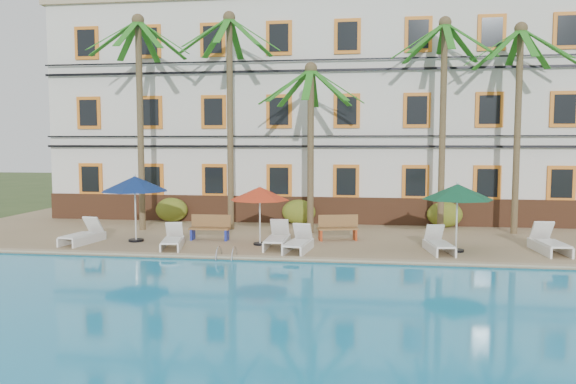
# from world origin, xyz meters

# --- Properties ---
(ground) EXTENTS (100.00, 100.00, 0.00)m
(ground) POSITION_xyz_m (0.00, 0.00, 0.00)
(ground) COLOR #384C23
(ground) RESTS_ON ground
(pool_deck) EXTENTS (30.00, 12.00, 0.25)m
(pool_deck) POSITION_xyz_m (0.00, 5.00, 0.12)
(pool_deck) COLOR tan
(pool_deck) RESTS_ON ground
(swimming_pool) EXTENTS (26.00, 12.00, 0.20)m
(swimming_pool) POSITION_xyz_m (0.00, -7.00, 0.10)
(swimming_pool) COLOR #1A92C9
(swimming_pool) RESTS_ON ground
(pool_coping) EXTENTS (30.00, 0.35, 0.06)m
(pool_coping) POSITION_xyz_m (0.00, -0.90, 0.28)
(pool_coping) COLOR tan
(pool_coping) RESTS_ON pool_deck
(hotel_building) EXTENTS (25.40, 6.44, 10.22)m
(hotel_building) POSITION_xyz_m (0.00, 9.98, 5.37)
(hotel_building) COLOR silver
(hotel_building) RESTS_ON pool_deck
(palm_a) EXTENTS (4.20, 4.20, 8.78)m
(palm_a) POSITION_xyz_m (-6.80, 4.11, 5.82)
(palm_a) COLOR brown
(palm_a) RESTS_ON pool_deck
(palm_b) EXTENTS (4.20, 4.20, 8.93)m
(palm_b) POSITION_xyz_m (-3.21, 4.80, 5.90)
(palm_b) COLOR brown
(palm_b) RESTS_ON pool_deck
(palm_c) EXTENTS (4.20, 4.20, 6.76)m
(palm_c) POSITION_xyz_m (0.18, 4.31, 4.65)
(palm_c) COLOR brown
(palm_c) RESTS_ON pool_deck
(palm_d) EXTENTS (4.20, 4.20, 8.62)m
(palm_d) POSITION_xyz_m (5.41, 5.49, 5.73)
(palm_d) COLOR brown
(palm_d) RESTS_ON pool_deck
(palm_e) EXTENTS (4.20, 4.20, 8.26)m
(palm_e) POSITION_xyz_m (8.23, 5.24, 5.52)
(palm_e) COLOR brown
(palm_e) RESTS_ON pool_deck
(shrub_left) EXTENTS (1.50, 0.90, 1.10)m
(shrub_left) POSITION_xyz_m (-6.43, 6.60, 0.80)
(shrub_left) COLOR #1A5718
(shrub_left) RESTS_ON pool_deck
(shrub_mid) EXTENTS (1.50, 0.90, 1.10)m
(shrub_mid) POSITION_xyz_m (-0.57, 6.60, 0.80)
(shrub_mid) COLOR #1A5718
(shrub_mid) RESTS_ON pool_deck
(shrub_right) EXTENTS (1.50, 0.90, 1.10)m
(shrub_right) POSITION_xyz_m (5.72, 6.60, 0.80)
(shrub_right) COLOR #1A5718
(shrub_right) RESTS_ON pool_deck
(umbrella_blue) EXTENTS (2.47, 2.47, 2.47)m
(umbrella_blue) POSITION_xyz_m (-5.96, 1.46, 2.35)
(umbrella_blue) COLOR black
(umbrella_blue) RESTS_ON pool_deck
(umbrella_red) EXTENTS (2.13, 2.13, 2.14)m
(umbrella_red) POSITION_xyz_m (-1.32, 1.41, 2.06)
(umbrella_red) COLOR black
(umbrella_red) RESTS_ON pool_deck
(umbrella_green) EXTENTS (2.32, 2.32, 2.33)m
(umbrella_green) POSITION_xyz_m (5.36, 1.08, 2.23)
(umbrella_green) COLOR black
(umbrella_green) RESTS_ON pool_deck
(lounger_a) EXTENTS (0.95, 1.99, 0.91)m
(lounger_a) POSITION_xyz_m (-7.70, 0.85, 0.54)
(lounger_a) COLOR white
(lounger_a) RESTS_ON pool_deck
(lounger_b) EXTENTS (1.01, 1.88, 0.84)m
(lounger_b) POSITION_xyz_m (-4.18, 0.38, 0.52)
(lounger_b) COLOR white
(lounger_b) RESTS_ON pool_deck
(lounger_c) EXTENTS (0.71, 1.97, 0.93)m
(lounger_c) POSITION_xyz_m (-0.64, 0.99, 0.55)
(lounger_c) COLOR white
(lounger_c) RESTS_ON pool_deck
(lounger_d) EXTENTS (0.89, 1.94, 0.88)m
(lounger_d) POSITION_xyz_m (0.18, 0.40, 0.54)
(lounger_d) COLOR white
(lounger_d) RESTS_ON pool_deck
(lounger_e) EXTENTS (0.91, 1.90, 0.86)m
(lounger_e) POSITION_xyz_m (4.77, 0.89, 0.53)
(lounger_e) COLOR white
(lounger_e) RESTS_ON pool_deck
(lounger_f) EXTENTS (0.88, 2.10, 0.97)m
(lounger_f) POSITION_xyz_m (8.37, 1.34, 0.57)
(lounger_f) COLOR white
(lounger_f) RESTS_ON pool_deck
(bench_left) EXTENTS (1.51, 0.50, 0.93)m
(bench_left) POSITION_xyz_m (-3.36, 2.18, 0.72)
(bench_left) COLOR olive
(bench_left) RESTS_ON pool_deck
(bench_right) EXTENTS (1.57, 0.82, 0.93)m
(bench_right) POSITION_xyz_m (1.34, 2.81, 0.72)
(bench_right) COLOR olive
(bench_right) RESTS_ON pool_deck
(pool_ladder) EXTENTS (0.54, 0.74, 0.74)m
(pool_ladder) POSITION_xyz_m (-1.93, -1.00, 0.25)
(pool_ladder) COLOR silver
(pool_ladder) RESTS_ON ground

